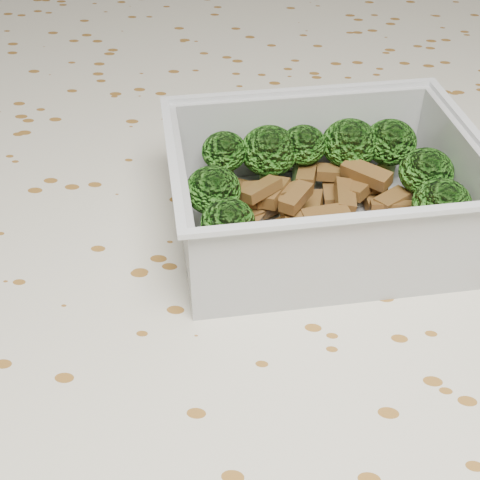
# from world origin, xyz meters

# --- Properties ---
(dining_table) EXTENTS (1.40, 0.90, 0.75)m
(dining_table) POSITION_xyz_m (0.00, 0.00, 0.67)
(dining_table) COLOR brown
(dining_table) RESTS_ON ground
(tablecloth) EXTENTS (1.46, 0.96, 0.19)m
(tablecloth) POSITION_xyz_m (0.00, 0.00, 0.72)
(tablecloth) COLOR beige
(tablecloth) RESTS_ON dining_table
(lunch_container) EXTENTS (0.21, 0.18, 0.06)m
(lunch_container) POSITION_xyz_m (0.04, 0.05, 0.78)
(lunch_container) COLOR silver
(lunch_container) RESTS_ON tablecloth
(broccoli_florets) EXTENTS (0.16, 0.13, 0.04)m
(broccoli_florets) POSITION_xyz_m (0.04, 0.07, 0.79)
(broccoli_florets) COLOR #608C3F
(broccoli_florets) RESTS_ON lunch_container
(meat_pile) EXTENTS (0.11, 0.08, 0.03)m
(meat_pile) POSITION_xyz_m (0.04, 0.06, 0.77)
(meat_pile) COLOR brown
(meat_pile) RESTS_ON lunch_container
(sausage) EXTENTS (0.15, 0.07, 0.02)m
(sausage) POSITION_xyz_m (0.06, 0.01, 0.78)
(sausage) COLOR red
(sausage) RESTS_ON lunch_container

